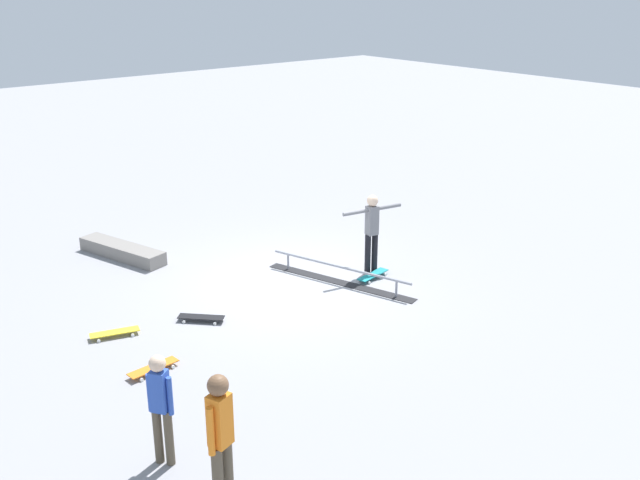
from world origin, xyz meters
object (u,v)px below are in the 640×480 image
(skate_ledge, at_px, (122,251))
(bystander_blue_shirt, at_px, (161,404))
(grind_rail, at_px, (340,275))
(skater_main, at_px, (372,228))
(skateboard_main, at_px, (373,275))
(loose_skateboard_orange, at_px, (153,368))
(bystander_orange_shirt, at_px, (221,436))
(loose_skateboard_black, at_px, (201,317))
(loose_skateboard_yellow, at_px, (115,332))

(skate_ledge, relative_size, bystander_blue_shirt, 1.48)
(grind_rail, distance_m, skater_main, 1.13)
(skateboard_main, height_order, loose_skateboard_orange, same)
(loose_skateboard_orange, bearing_deg, bystander_orange_shirt, -108.34)
(grind_rail, xyz_separation_m, loose_skateboard_black, (0.28, 2.95, -0.08))
(loose_skateboard_orange, bearing_deg, loose_skateboard_black, 31.00)
(skateboard_main, bearing_deg, grind_rail, 146.71)
(loose_skateboard_black, bearing_deg, bystander_orange_shirt, 108.79)
(grind_rail, bearing_deg, bystander_orange_shirt, 110.60)
(bystander_orange_shirt, relative_size, bystander_blue_shirt, 1.15)
(skateboard_main, xyz_separation_m, loose_skateboard_black, (0.54, 3.59, 0.00))
(skateboard_main, relative_size, loose_skateboard_yellow, 1.00)
(skate_ledge, distance_m, loose_skateboard_yellow, 3.68)
(skateboard_main, height_order, bystander_blue_shirt, bystander_blue_shirt)
(loose_skateboard_black, bearing_deg, bystander_blue_shirt, 99.30)
(grind_rail, height_order, loose_skateboard_yellow, grind_rail)
(loose_skateboard_yellow, bearing_deg, skate_ledge, 80.10)
(skate_ledge, bearing_deg, bystander_orange_shirt, 162.00)
(grind_rail, height_order, skate_ledge, grind_rail)
(loose_skateboard_orange, bearing_deg, bystander_blue_shirt, -118.21)
(grind_rail, relative_size, skateboard_main, 3.86)
(grind_rail, relative_size, skate_ledge, 1.45)
(bystander_orange_shirt, xyz_separation_m, bystander_blue_shirt, (1.17, 0.10, -0.13))
(bystander_blue_shirt, bearing_deg, skateboard_main, 79.73)
(loose_skateboard_yellow, bearing_deg, grind_rail, 8.49)
(bystander_blue_shirt, bearing_deg, loose_skateboard_yellow, 131.14)
(skate_ledge, distance_m, bystander_orange_shirt, 8.38)
(skater_main, xyz_separation_m, loose_skateboard_black, (0.31, 3.76, -0.87))
(loose_skateboard_orange, bearing_deg, skateboard_main, 1.29)
(bystander_orange_shirt, bearing_deg, bystander_blue_shirt, -103.17)
(grind_rail, relative_size, loose_skateboard_orange, 3.92)
(grind_rail, distance_m, loose_skateboard_yellow, 4.40)
(loose_skateboard_yellow, bearing_deg, loose_skateboard_black, 0.60)
(skater_main, bearing_deg, skate_ledge, -38.10)
(grind_rail, xyz_separation_m, loose_skateboard_yellow, (0.71, 4.35, -0.08))
(skater_main, relative_size, loose_skateboard_black, 2.26)
(grind_rail, height_order, bystander_blue_shirt, bystander_blue_shirt)
(loose_skateboard_yellow, relative_size, loose_skateboard_black, 1.14)
(skate_ledge, relative_size, skateboard_main, 2.67)
(bystander_orange_shirt, distance_m, loose_skateboard_orange, 3.44)
(skater_main, bearing_deg, loose_skateboard_black, 6.47)
(skate_ledge, xyz_separation_m, loose_skateboard_orange, (-4.71, 1.76, -0.07))
(grind_rail, bearing_deg, loose_skateboard_black, 68.00)
(skateboard_main, distance_m, bystander_orange_shirt, 6.99)
(skateboard_main, height_order, bystander_orange_shirt, bystander_orange_shirt)
(loose_skateboard_yellow, bearing_deg, bystander_blue_shirt, -87.82)
(bystander_orange_shirt, height_order, loose_skateboard_orange, bystander_orange_shirt)
(bystander_blue_shirt, relative_size, loose_skateboard_orange, 1.83)
(loose_skateboard_yellow, distance_m, loose_skateboard_black, 1.46)
(skate_ledge, height_order, loose_skateboard_orange, skate_ledge)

